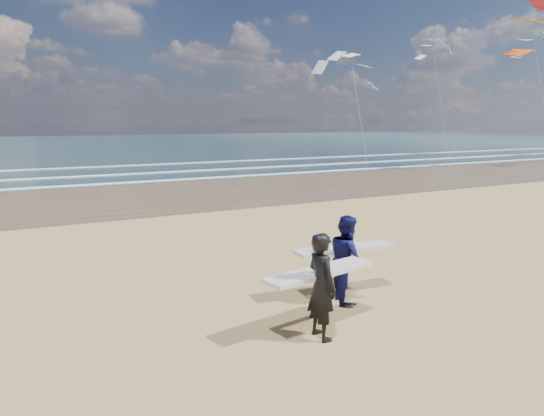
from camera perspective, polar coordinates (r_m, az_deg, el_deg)
wet_sand_strip at (r=34.74m, az=17.88°, el=3.76°), size 220.00×12.00×0.01m
ocean at (r=82.00m, az=-10.33°, el=7.54°), size 220.00×100.00×0.02m
foam_breakers at (r=42.37m, az=8.07°, el=5.29°), size 220.00×11.70×0.05m
surfer_near at (r=8.25m, az=5.83°, el=-8.90°), size 2.26×1.13×1.82m
surfer_far at (r=9.95m, az=8.79°, el=-5.81°), size 2.24×1.23×1.78m
kite_1 at (r=41.81m, az=9.88°, el=13.27°), size 6.44×4.81×10.32m
kite_2 at (r=57.49m, az=29.03°, el=12.90°), size 6.05×4.77×13.62m
kite_5 at (r=54.10m, az=19.06°, el=12.92°), size 4.73×4.62×12.85m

